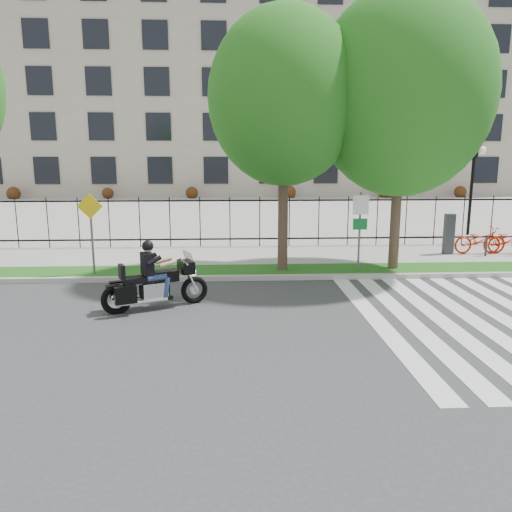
{
  "coord_description": "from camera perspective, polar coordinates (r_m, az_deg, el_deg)",
  "views": [
    {
      "loc": [
        -1.13,
        -10.76,
        3.73
      ],
      "look_at": [
        -0.46,
        3.0,
        0.97
      ],
      "focal_mm": 35.0,
      "sensor_mm": 36.0,
      "label": 1
    }
  ],
  "objects": [
    {
      "name": "sidewalk",
      "position": [
        18.61,
        0.73,
        -0.02
      ],
      "size": [
        60.0,
        3.5,
        0.15
      ],
      "primitive_type": "cube",
      "color": "#9F9B95",
      "rests_on": "ground"
    },
    {
      "name": "office_building",
      "position": [
        56.03,
        -1.73,
        17.7
      ],
      "size": [
        60.0,
        21.9,
        20.15
      ],
      "color": "#A09381",
      "rests_on": "ground"
    },
    {
      "name": "motorcycle_rider",
      "position": [
        12.61,
        -11.44,
        -2.85
      ],
      "size": [
        2.54,
        1.43,
        2.09
      ],
      "color": "black",
      "rests_on": "ground"
    },
    {
      "name": "crosswalk_stripes",
      "position": [
        12.85,
        25.14,
        -6.65
      ],
      "size": [
        5.7,
        8.0,
        0.01
      ],
      "primitive_type": null,
      "color": "silver",
      "rests_on": "ground"
    },
    {
      "name": "iron_fence",
      "position": [
        20.16,
        0.43,
        3.96
      ],
      "size": [
        30.0,
        0.06,
        2.0
      ],
      "primitive_type": null,
      "color": "black",
      "rests_on": "sidewalk"
    },
    {
      "name": "sign_pole_regulatory",
      "position": [
        15.98,
        11.81,
        3.92
      ],
      "size": [
        0.5,
        0.09,
        2.5
      ],
      "color": "#59595B",
      "rests_on": "grass_verge"
    },
    {
      "name": "plaza",
      "position": [
        35.96,
        -1.01,
        5.44
      ],
      "size": [
        80.0,
        34.0,
        0.1
      ],
      "primitive_type": "cube",
      "color": "#9F9B95",
      "rests_on": "ground"
    },
    {
      "name": "grass_verge",
      "position": [
        16.17,
        1.27,
        -1.76
      ],
      "size": [
        60.0,
        1.5,
        0.15
      ],
      "primitive_type": "cube",
      "color": "#1C5314",
      "rests_on": "ground"
    },
    {
      "name": "street_tree_1",
      "position": [
        15.89,
        3.24,
        17.61
      ],
      "size": [
        4.65,
        4.65,
        8.02
      ],
      "color": "#3D2A21",
      "rests_on": "grass_verge"
    },
    {
      "name": "street_tree_2",
      "position": [
        16.68,
        16.38,
        17.44
      ],
      "size": [
        5.51,
        5.51,
        8.66
      ],
      "color": "#3D2A21",
      "rests_on": "grass_verge"
    },
    {
      "name": "ground",
      "position": [
        11.44,
        3.05,
        -7.73
      ],
      "size": [
        120.0,
        120.0,
        0.0
      ],
      "primitive_type": "plane",
      "color": "#323234",
      "rests_on": "ground"
    },
    {
      "name": "curb",
      "position": [
        15.34,
        1.5,
        -2.47
      ],
      "size": [
        60.0,
        0.2,
        0.15
      ],
      "primitive_type": "cube",
      "color": "#A3A099",
      "rests_on": "ground"
    },
    {
      "name": "sign_pole_warning",
      "position": [
        16.05,
        -18.34,
        3.62
      ],
      "size": [
        0.78,
        0.09,
        2.49
      ],
      "color": "#59595B",
      "rests_on": "grass_verge"
    },
    {
      "name": "lamp_post_right",
      "position": [
        25.34,
        23.56,
        9.2
      ],
      "size": [
        1.06,
        0.7,
        4.25
      ],
      "color": "black",
      "rests_on": "ground"
    }
  ]
}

